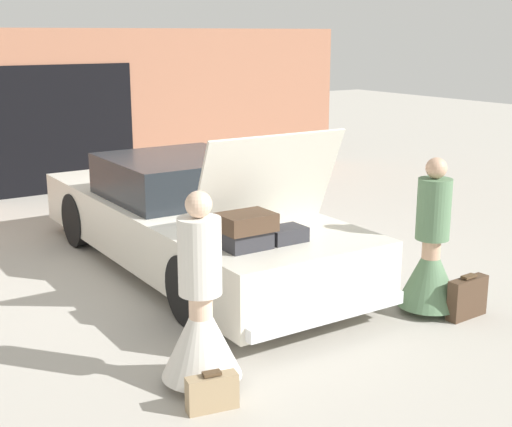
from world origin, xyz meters
TOP-DOWN VIEW (x-y plane):
  - ground_plane at (0.00, 0.00)m, footprint 40.00×40.00m
  - garage_wall_back at (0.00, 4.95)m, footprint 12.00×0.14m
  - car at (-0.00, 0.02)m, footprint 1.85×5.22m
  - person_left at (-1.32, -2.64)m, footprint 0.64×0.64m
  - person_right at (1.32, -2.55)m, footprint 0.63×0.63m
  - suitcase_beside_left_person at (-1.45, -3.04)m, footprint 0.40×0.19m
  - suitcase_beside_right_person at (1.53, -2.86)m, footprint 0.47×0.15m

SIDE VIEW (x-z plane):
  - ground_plane at x=0.00m, z-range 0.00..0.00m
  - suitcase_beside_left_person at x=-1.45m, z-range -0.01..0.29m
  - suitcase_beside_right_person at x=1.53m, z-range -0.01..0.42m
  - person_right at x=1.32m, z-range -0.23..1.34m
  - person_left at x=-1.32m, z-range -0.23..1.34m
  - car at x=0.00m, z-range -0.31..1.49m
  - garage_wall_back at x=0.00m, z-range -0.01..2.79m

